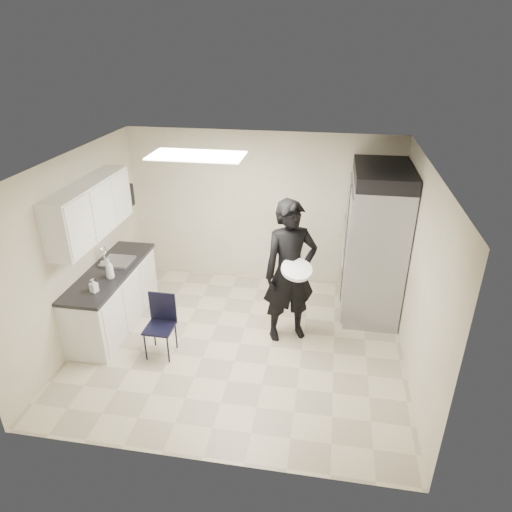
% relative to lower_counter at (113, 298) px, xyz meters
% --- Properties ---
extents(floor, '(4.50, 4.50, 0.00)m').
position_rel_lower_counter_xyz_m(floor, '(1.95, -0.20, -0.43)').
color(floor, '#BFB696').
rests_on(floor, ground).
extents(ceiling, '(4.50, 4.50, 0.00)m').
position_rel_lower_counter_xyz_m(ceiling, '(1.95, -0.20, 2.17)').
color(ceiling, silver).
rests_on(ceiling, back_wall).
extents(back_wall, '(4.50, 0.00, 4.50)m').
position_rel_lower_counter_xyz_m(back_wall, '(1.95, 1.80, 0.87)').
color(back_wall, beige).
rests_on(back_wall, floor).
extents(left_wall, '(0.00, 4.00, 4.00)m').
position_rel_lower_counter_xyz_m(left_wall, '(-0.30, -0.20, 0.87)').
color(left_wall, beige).
rests_on(left_wall, floor).
extents(right_wall, '(0.00, 4.00, 4.00)m').
position_rel_lower_counter_xyz_m(right_wall, '(4.20, -0.20, 0.87)').
color(right_wall, beige).
rests_on(right_wall, floor).
extents(ceiling_panel, '(1.20, 0.60, 0.02)m').
position_rel_lower_counter_xyz_m(ceiling_panel, '(1.35, 0.20, 2.14)').
color(ceiling_panel, white).
rests_on(ceiling_panel, ceiling).
extents(lower_counter, '(0.60, 1.90, 0.86)m').
position_rel_lower_counter_xyz_m(lower_counter, '(0.00, 0.00, 0.00)').
color(lower_counter, silver).
rests_on(lower_counter, floor).
extents(countertop, '(0.64, 1.95, 0.05)m').
position_rel_lower_counter_xyz_m(countertop, '(0.00, 0.00, 0.46)').
color(countertop, black).
rests_on(countertop, lower_counter).
extents(sink, '(0.42, 0.40, 0.14)m').
position_rel_lower_counter_xyz_m(sink, '(0.02, 0.25, 0.44)').
color(sink, gray).
rests_on(sink, countertop).
extents(faucet, '(0.02, 0.02, 0.24)m').
position_rel_lower_counter_xyz_m(faucet, '(-0.18, 0.25, 0.59)').
color(faucet, silver).
rests_on(faucet, countertop).
extents(upper_cabinets, '(0.35, 1.80, 0.75)m').
position_rel_lower_counter_xyz_m(upper_cabinets, '(-0.13, 0.00, 1.40)').
color(upper_cabinets, silver).
rests_on(upper_cabinets, left_wall).
extents(towel_dispenser, '(0.22, 0.30, 0.35)m').
position_rel_lower_counter_xyz_m(towel_dispenser, '(-0.19, 1.15, 1.19)').
color(towel_dispenser, black).
rests_on(towel_dispenser, left_wall).
extents(notice_sticker_left, '(0.00, 0.12, 0.07)m').
position_rel_lower_counter_xyz_m(notice_sticker_left, '(-0.29, -0.10, 0.79)').
color(notice_sticker_left, yellow).
rests_on(notice_sticker_left, left_wall).
extents(notice_sticker_right, '(0.00, 0.12, 0.07)m').
position_rel_lower_counter_xyz_m(notice_sticker_right, '(-0.29, 0.10, 0.75)').
color(notice_sticker_right, yellow).
rests_on(notice_sticker_right, left_wall).
extents(commercial_fridge, '(0.80, 1.35, 2.10)m').
position_rel_lower_counter_xyz_m(commercial_fridge, '(3.78, 1.07, 0.62)').
color(commercial_fridge, gray).
rests_on(commercial_fridge, floor).
extents(fridge_compressor, '(0.80, 1.35, 0.20)m').
position_rel_lower_counter_xyz_m(fridge_compressor, '(3.78, 1.07, 1.77)').
color(fridge_compressor, black).
rests_on(fridge_compressor, commercial_fridge).
extents(folding_chair, '(0.38, 0.38, 0.84)m').
position_rel_lower_counter_xyz_m(folding_chair, '(0.94, -0.59, -0.01)').
color(folding_chair, black).
rests_on(folding_chair, floor).
extents(man_tuxedo, '(0.90, 0.78, 2.07)m').
position_rel_lower_counter_xyz_m(man_tuxedo, '(2.60, 0.13, 0.60)').
color(man_tuxedo, black).
rests_on(man_tuxedo, floor).
extents(bucket_lid, '(0.54, 0.54, 0.05)m').
position_rel_lower_counter_xyz_m(bucket_lid, '(2.70, -0.10, 0.78)').
color(bucket_lid, white).
rests_on(bucket_lid, man_tuxedo).
extents(soap_bottle_a, '(0.11, 0.11, 0.29)m').
position_rel_lower_counter_xyz_m(soap_bottle_a, '(0.14, -0.22, 0.63)').
color(soap_bottle_a, white).
rests_on(soap_bottle_a, countertop).
extents(soap_bottle_b, '(0.11, 0.11, 0.19)m').
position_rel_lower_counter_xyz_m(soap_bottle_b, '(0.09, -0.60, 0.58)').
color(soap_bottle_b, silver).
rests_on(soap_bottle_b, countertop).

